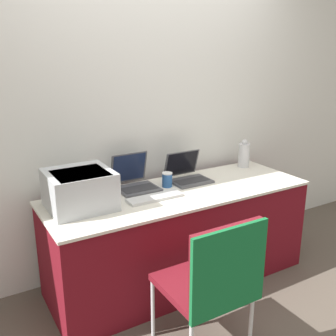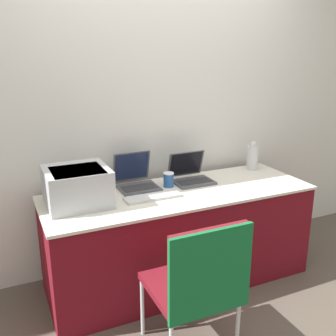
{
  "view_description": "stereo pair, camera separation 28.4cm",
  "coord_description": "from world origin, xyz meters",
  "px_view_note": "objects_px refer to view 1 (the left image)",
  "views": [
    {
      "loc": [
        -1.46,
        -1.97,
        1.75
      ],
      "look_at": [
        -0.08,
        0.37,
        0.92
      ],
      "focal_mm": 42.0,
      "sensor_mm": 36.0,
      "label": 1
    },
    {
      "loc": [
        -1.21,
        -2.1,
        1.75
      ],
      "look_at": [
        -0.08,
        0.37,
        0.92
      ],
      "focal_mm": 42.0,
      "sensor_mm": 36.0,
      "label": 2
    }
  ],
  "objects_px": {
    "coffee_cup": "(167,180)",
    "chair": "(215,277)",
    "printer": "(80,188)",
    "metal_pitcher": "(244,154)",
    "external_keyboard": "(155,198)",
    "laptop_left": "(135,181)",
    "laptop_right": "(187,175)"
  },
  "relations": [
    {
      "from": "coffee_cup",
      "to": "chair",
      "type": "height_order",
      "value": "chair"
    },
    {
      "from": "printer",
      "to": "coffee_cup",
      "type": "bearing_deg",
      "value": 5.22
    },
    {
      "from": "metal_pitcher",
      "to": "external_keyboard",
      "type": "bearing_deg",
      "value": -164.95
    },
    {
      "from": "printer",
      "to": "metal_pitcher",
      "type": "height_order",
      "value": "printer"
    },
    {
      "from": "laptop_left",
      "to": "laptop_right",
      "type": "height_order",
      "value": "laptop_left"
    },
    {
      "from": "external_keyboard",
      "to": "metal_pitcher",
      "type": "xyz_separation_m",
      "value": [
        1.05,
        0.28,
        0.1
      ]
    },
    {
      "from": "printer",
      "to": "chair",
      "type": "xyz_separation_m",
      "value": [
        0.46,
        -0.87,
        -0.33
      ]
    },
    {
      "from": "external_keyboard",
      "to": "metal_pitcher",
      "type": "distance_m",
      "value": 1.1
    },
    {
      "from": "coffee_cup",
      "to": "metal_pitcher",
      "type": "relative_size",
      "value": 0.45
    },
    {
      "from": "metal_pitcher",
      "to": "laptop_right",
      "type": "bearing_deg",
      "value": -174.01
    },
    {
      "from": "printer",
      "to": "metal_pitcher",
      "type": "xyz_separation_m",
      "value": [
        1.55,
        0.17,
        -0.02
      ]
    },
    {
      "from": "coffee_cup",
      "to": "external_keyboard",
      "type": "bearing_deg",
      "value": -139.15
    },
    {
      "from": "external_keyboard",
      "to": "metal_pitcher",
      "type": "height_order",
      "value": "metal_pitcher"
    },
    {
      "from": "laptop_right",
      "to": "external_keyboard",
      "type": "relative_size",
      "value": 0.75
    },
    {
      "from": "coffee_cup",
      "to": "metal_pitcher",
      "type": "distance_m",
      "value": 0.86
    },
    {
      "from": "metal_pitcher",
      "to": "chair",
      "type": "bearing_deg",
      "value": -136.37
    },
    {
      "from": "metal_pitcher",
      "to": "printer",
      "type": "bearing_deg",
      "value": -173.68
    },
    {
      "from": "external_keyboard",
      "to": "chair",
      "type": "distance_m",
      "value": 0.79
    },
    {
      "from": "laptop_left",
      "to": "metal_pitcher",
      "type": "distance_m",
      "value": 1.08
    },
    {
      "from": "laptop_left",
      "to": "metal_pitcher",
      "type": "bearing_deg",
      "value": 0.7
    },
    {
      "from": "metal_pitcher",
      "to": "chair",
      "type": "distance_m",
      "value": 1.54
    },
    {
      "from": "coffee_cup",
      "to": "laptop_left",
      "type": "bearing_deg",
      "value": 157.38
    },
    {
      "from": "printer",
      "to": "laptop_right",
      "type": "height_order",
      "value": "printer"
    },
    {
      "from": "laptop_right",
      "to": "chair",
      "type": "distance_m",
      "value": 1.1
    },
    {
      "from": "laptop_left",
      "to": "coffee_cup",
      "type": "relative_size",
      "value": 2.81
    },
    {
      "from": "external_keyboard",
      "to": "laptop_left",
      "type": "bearing_deg",
      "value": 95.11
    },
    {
      "from": "printer",
      "to": "laptop_left",
      "type": "distance_m",
      "value": 0.51
    },
    {
      "from": "external_keyboard",
      "to": "metal_pitcher",
      "type": "relative_size",
      "value": 1.63
    },
    {
      "from": "printer",
      "to": "external_keyboard",
      "type": "bearing_deg",
      "value": -12.63
    },
    {
      "from": "external_keyboard",
      "to": "coffee_cup",
      "type": "height_order",
      "value": "coffee_cup"
    },
    {
      "from": "laptop_left",
      "to": "coffee_cup",
      "type": "xyz_separation_m",
      "value": [
        0.23,
        -0.09,
        -0.0
      ]
    },
    {
      "from": "laptop_left",
      "to": "metal_pitcher",
      "type": "height_order",
      "value": "laptop_left"
    }
  ]
}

